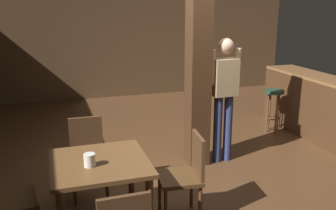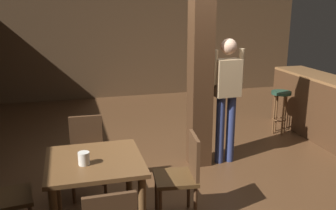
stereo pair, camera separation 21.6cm
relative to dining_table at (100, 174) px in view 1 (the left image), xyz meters
The scene contains 11 objects.
ground_plane 1.78m from the dining_table, 32.38° to the left, with size 10.80×10.80×0.00m, color #4C301C.
wall_back 5.63m from the dining_table, 75.36° to the left, with size 8.00×0.10×2.80m, color brown.
pillar 2.09m from the dining_table, 39.79° to the left, with size 0.28×0.28×2.80m, color #422816.
dining_table is the anchor object (origin of this frame).
chair_north 0.82m from the dining_table, 92.34° to the left, with size 0.43×0.43×0.89m.
chair_west 0.87m from the dining_table, behind, with size 0.47×0.47×0.89m.
chair_east 0.88m from the dining_table, ahead, with size 0.47×0.47×0.89m.
napkin_cup 0.23m from the dining_table, 137.98° to the right, with size 0.10×0.10×0.12m, color silver.
standing_person 2.25m from the dining_table, 32.86° to the left, with size 0.47×0.22×1.72m.
bar_counter 4.06m from the dining_table, 24.21° to the left, with size 0.56×2.26×1.01m.
bar_stool_near 3.82m from the dining_table, 32.41° to the left, with size 0.33×0.33×0.74m.
Camera 1 is at (-1.79, -4.14, 2.17)m, focal length 40.00 mm.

